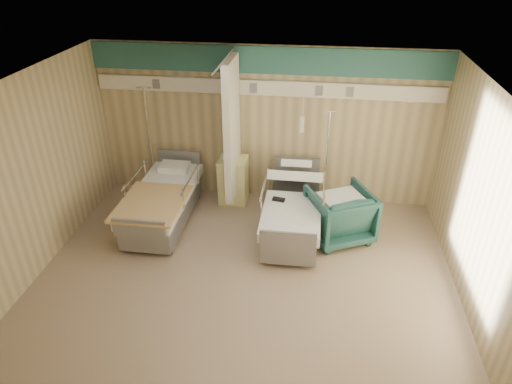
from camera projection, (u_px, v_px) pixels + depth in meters
ground at (244, 279)px, 6.61m from camera, size 6.00×5.00×0.00m
room_walls at (243, 155)px, 5.91m from camera, size 6.04×5.04×2.82m
bed_right at (292, 216)px, 7.50m from camera, size 1.00×2.16×0.63m
bed_left at (163, 206)px, 7.76m from camera, size 1.00×2.16×0.63m
bedside_cabinet at (233, 180)px, 8.36m from camera, size 0.50×0.48×0.85m
visitor_armchair at (340, 214)px, 7.32m from camera, size 1.24×1.25×0.86m
waffle_blanket at (343, 189)px, 7.10m from camera, size 0.84×0.81×0.07m
iv_stand_right at (324, 189)px, 8.16m from camera, size 0.33×0.33×1.84m
iv_stand_left at (154, 173)px, 8.59m from camera, size 0.37×0.37×2.09m
call_remote at (279, 199)px, 7.30m from camera, size 0.21×0.12×0.04m
tan_blanket at (152, 203)px, 7.20m from camera, size 1.01×1.27×0.04m
toiletry_bag at (231, 158)px, 8.04m from camera, size 0.23×0.18×0.11m
white_cup at (223, 155)px, 8.14m from camera, size 0.09×0.09×0.12m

